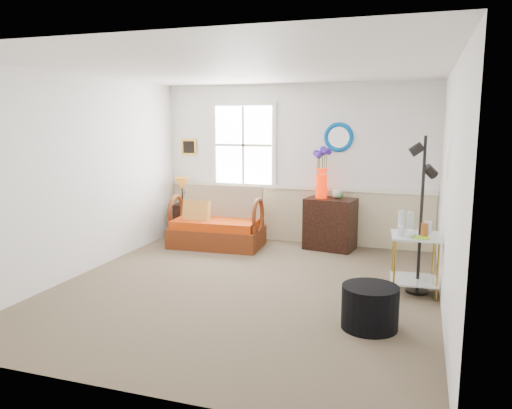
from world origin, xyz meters
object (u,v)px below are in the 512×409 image
(cabinet, at_px, (330,224))
(ottoman, at_px, (370,307))
(floor_lamp, at_px, (421,216))
(loveseat, at_px, (217,218))
(lamp_stand, at_px, (184,220))
(side_table, at_px, (414,264))

(cabinet, relative_size, ottoman, 1.45)
(cabinet, relative_size, floor_lamp, 0.44)
(loveseat, xyz_separation_m, floor_lamp, (3.11, -1.27, 0.45))
(loveseat, height_order, lamp_stand, loveseat)
(loveseat, relative_size, ottoman, 2.61)
(lamp_stand, height_order, cabinet, cabinet)
(loveseat, relative_size, side_table, 2.07)
(loveseat, bearing_deg, lamp_stand, 146.30)
(floor_lamp, bearing_deg, cabinet, 118.71)
(floor_lamp, xyz_separation_m, ottoman, (-0.43, -1.22, -0.71))
(loveseat, height_order, floor_lamp, floor_lamp)
(cabinet, bearing_deg, loveseat, -157.97)
(cabinet, distance_m, ottoman, 3.05)
(cabinet, bearing_deg, side_table, -43.91)
(side_table, distance_m, floor_lamp, 0.58)
(side_table, relative_size, ottoman, 1.26)
(loveseat, distance_m, side_table, 3.33)
(lamp_stand, xyz_separation_m, side_table, (3.89, -1.79, 0.07))
(ottoman, bearing_deg, loveseat, 137.02)
(lamp_stand, distance_m, ottoman, 4.60)
(side_table, distance_m, ottoman, 1.26)
(side_table, bearing_deg, loveseat, 157.06)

